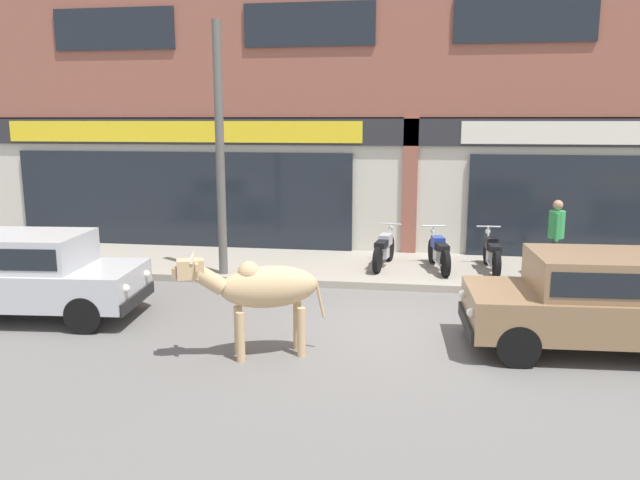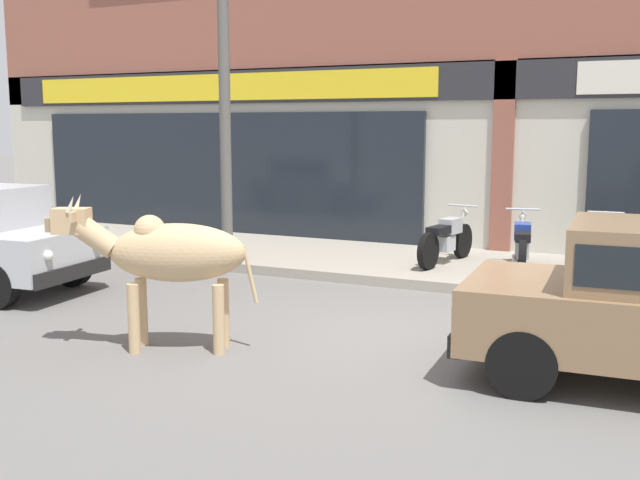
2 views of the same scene
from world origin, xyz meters
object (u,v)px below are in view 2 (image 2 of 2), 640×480
cow (168,254)px  motorcycle_2 (602,250)px  utility_pole (225,99)px  motorcycle_1 (522,245)px  motorcycle_0 (446,239)px

cow → motorcycle_2: bearing=54.2°
cow → utility_pole: size_ratio=0.39×
cow → motorcycle_1: bearing=62.8°
cow → utility_pole: 4.79m
cow → motorcycle_1: size_ratio=1.13×
motorcycle_0 → motorcycle_2: bearing=-0.6°
cow → utility_pole: bearing=114.7°
cow → motorcycle_1: cow is taller
motorcycle_0 → motorcycle_2: (2.31, -0.02, 0.00)m
motorcycle_0 → motorcycle_1: 1.19m
motorcycle_0 → cow: bearing=-105.4°
cow → motorcycle_1: 5.77m
motorcycle_0 → utility_pole: 4.13m
motorcycle_0 → motorcycle_2: 2.31m
cow → motorcycle_0: cow is taller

